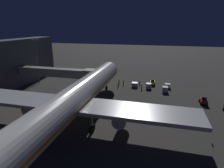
{
  "coord_description": "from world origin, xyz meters",
  "views": [
    {
      "loc": [
        -15.81,
        41.14,
        19.41
      ],
      "look_at": [
        -3.0,
        -8.0,
        3.5
      ],
      "focal_mm": 29.78,
      "sensor_mm": 36.0,
      "label": 1
    }
  ],
  "objects_px": {
    "baggage_container_spare": "(167,86)",
    "traffic_cone_nose_starboard": "(105,83)",
    "traffic_cone_wingtip_svc_side": "(212,144)",
    "baggage_container_mid_row": "(149,86)",
    "ground_crew_under_port_wing": "(119,80)",
    "jet_bridge": "(61,73)",
    "baggage_tug_spare": "(203,101)",
    "ground_crew_walking_aft": "(142,86)",
    "baggage_container_near_belt": "(135,85)",
    "ground_crew_near_nose_gear": "(140,82)",
    "baggage_tug_lead": "(152,83)",
    "ground_crew_by_tug": "(119,84)",
    "baggage_container_far_row": "(165,89)",
    "ground_crew_by_belt_loader": "(124,81)",
    "traffic_cone_nose_port": "(117,84)",
    "airliner_at_gate": "(67,105)",
    "apron_floodlight_mast": "(36,57)"
  },
  "relations": [
    {
      "from": "baggage_container_mid_row",
      "to": "traffic_cone_wingtip_svc_side",
      "type": "bearing_deg",
      "value": 114.28
    },
    {
      "from": "baggage_container_spare",
      "to": "ground_crew_walking_aft",
      "type": "distance_m",
      "value": 8.71
    },
    {
      "from": "baggage_container_far_row",
      "to": "ground_crew_under_port_wing",
      "type": "bearing_deg",
      "value": -19.65
    },
    {
      "from": "baggage_container_near_belt",
      "to": "ground_crew_by_tug",
      "type": "relative_size",
      "value": 1.14
    },
    {
      "from": "traffic_cone_nose_starboard",
      "to": "apron_floodlight_mast",
      "type": "bearing_deg",
      "value": 9.7
    },
    {
      "from": "jet_bridge",
      "to": "baggage_tug_spare",
      "type": "bearing_deg",
      "value": 179.28
    },
    {
      "from": "baggage_tug_spare",
      "to": "ground_crew_walking_aft",
      "type": "relative_size",
      "value": 1.49
    },
    {
      "from": "traffic_cone_wingtip_svc_side",
      "to": "baggage_container_spare",
      "type": "bearing_deg",
      "value": -77.42
    },
    {
      "from": "ground_crew_by_belt_loader",
      "to": "baggage_container_far_row",
      "type": "bearing_deg",
      "value": 162.19
    },
    {
      "from": "ground_crew_by_belt_loader",
      "to": "traffic_cone_nose_starboard",
      "type": "xyz_separation_m",
      "value": [
        6.34,
        1.53,
        -0.74
      ]
    },
    {
      "from": "jet_bridge",
      "to": "traffic_cone_wingtip_svc_side",
      "type": "distance_m",
      "value": 43.94
    },
    {
      "from": "baggage_tug_spare",
      "to": "ground_crew_near_nose_gear",
      "type": "distance_m",
      "value": 22.08
    },
    {
      "from": "baggage_tug_spare",
      "to": "baggage_container_spare",
      "type": "distance_m",
      "value": 14.14
    },
    {
      "from": "baggage_container_mid_row",
      "to": "baggage_container_far_row",
      "type": "height_order",
      "value": "baggage_container_far_row"
    },
    {
      "from": "baggage_container_spare",
      "to": "jet_bridge",
      "type": "bearing_deg",
      "value": 18.11
    },
    {
      "from": "baggage_tug_lead",
      "to": "ground_crew_by_belt_loader",
      "type": "distance_m",
      "value": 9.96
    },
    {
      "from": "airliner_at_gate",
      "to": "baggage_container_mid_row",
      "type": "bearing_deg",
      "value": -112.99
    },
    {
      "from": "traffic_cone_nose_port",
      "to": "traffic_cone_nose_starboard",
      "type": "relative_size",
      "value": 1.0
    },
    {
      "from": "jet_bridge",
      "to": "ground_crew_walking_aft",
      "type": "distance_m",
      "value": 25.75
    },
    {
      "from": "baggage_container_near_belt",
      "to": "baggage_container_far_row",
      "type": "relative_size",
      "value": 1.07
    },
    {
      "from": "baggage_container_near_belt",
      "to": "ground_crew_walking_aft",
      "type": "distance_m",
      "value": 3.04
    },
    {
      "from": "traffic_cone_nose_starboard",
      "to": "airliner_at_gate",
      "type": "bearing_deg",
      "value": 94.06
    },
    {
      "from": "traffic_cone_nose_port",
      "to": "baggage_tug_lead",
      "type": "bearing_deg",
      "value": -163.0
    },
    {
      "from": "airliner_at_gate",
      "to": "baggage_container_spare",
      "type": "xyz_separation_m",
      "value": [
        -18.82,
        -32.32,
        -4.82
      ]
    },
    {
      "from": "ground_crew_walking_aft",
      "to": "baggage_container_mid_row",
      "type": "bearing_deg",
      "value": -149.96
    },
    {
      "from": "baggage_tug_lead",
      "to": "baggage_tug_spare",
      "type": "bearing_deg",
      "value": 135.79
    },
    {
      "from": "airliner_at_gate",
      "to": "ground_crew_by_belt_loader",
      "type": "distance_m",
      "value": 33.09
    },
    {
      "from": "baggage_tug_spare",
      "to": "ground_crew_walking_aft",
      "type": "xyz_separation_m",
      "value": [
        16.85,
        -7.87,
        0.22
      ]
    },
    {
      "from": "ground_crew_under_port_wing",
      "to": "traffic_cone_nose_starboard",
      "type": "distance_m",
      "value": 5.31
    },
    {
      "from": "ground_crew_under_port_wing",
      "to": "traffic_cone_wingtip_svc_side",
      "type": "distance_m",
      "value": 39.01
    },
    {
      "from": "baggage_tug_spare",
      "to": "ground_crew_by_tug",
      "type": "height_order",
      "value": "baggage_tug_spare"
    },
    {
      "from": "baggage_tug_lead",
      "to": "baggage_container_near_belt",
      "type": "height_order",
      "value": "baggage_tug_lead"
    },
    {
      "from": "ground_crew_under_port_wing",
      "to": "apron_floodlight_mast",
      "type": "bearing_deg",
      "value": 13.44
    },
    {
      "from": "baggage_tug_spare",
      "to": "traffic_cone_nose_port",
      "type": "bearing_deg",
      "value": -21.03
    },
    {
      "from": "ground_crew_near_nose_gear",
      "to": "traffic_cone_nose_starboard",
      "type": "height_order",
      "value": "ground_crew_near_nose_gear"
    },
    {
      "from": "baggage_container_near_belt",
      "to": "ground_crew_by_belt_loader",
      "type": "distance_m",
      "value": 4.46
    },
    {
      "from": "baggage_container_near_belt",
      "to": "ground_crew_by_belt_loader",
      "type": "height_order",
      "value": "ground_crew_by_belt_loader"
    },
    {
      "from": "baggage_container_mid_row",
      "to": "ground_crew_under_port_wing",
      "type": "bearing_deg",
      "value": -17.49
    },
    {
      "from": "ground_crew_by_tug",
      "to": "baggage_container_far_row",
      "type": "bearing_deg",
      "value": 173.17
    },
    {
      "from": "ground_crew_near_nose_gear",
      "to": "traffic_cone_nose_port",
      "type": "relative_size",
      "value": 3.2
    },
    {
      "from": "traffic_cone_nose_starboard",
      "to": "baggage_container_far_row",
      "type": "bearing_deg",
      "value": 171.76
    },
    {
      "from": "baggage_container_mid_row",
      "to": "apron_floodlight_mast",
      "type": "bearing_deg",
      "value": 4.96
    },
    {
      "from": "baggage_container_spare",
      "to": "traffic_cone_nose_starboard",
      "type": "distance_m",
      "value": 21.07
    },
    {
      "from": "baggage_container_spare",
      "to": "traffic_cone_nose_starboard",
      "type": "xyz_separation_m",
      "value": [
        21.02,
        1.33,
        -0.43
      ]
    },
    {
      "from": "baggage_container_near_belt",
      "to": "traffic_cone_wingtip_svc_side",
      "type": "distance_m",
      "value": 33.38
    },
    {
      "from": "traffic_cone_nose_starboard",
      "to": "jet_bridge",
      "type": "bearing_deg",
      "value": 39.25
    },
    {
      "from": "baggage_container_near_belt",
      "to": "ground_crew_near_nose_gear",
      "type": "distance_m",
      "value": 3.3
    },
    {
      "from": "traffic_cone_wingtip_svc_side",
      "to": "ground_crew_near_nose_gear",
      "type": "bearing_deg",
      "value": -63.16
    },
    {
      "from": "baggage_container_mid_row",
      "to": "jet_bridge",
      "type": "bearing_deg",
      "value": 18.03
    },
    {
      "from": "ground_crew_near_nose_gear",
      "to": "ground_crew_by_tug",
      "type": "distance_m",
      "value": 7.72
    }
  ]
}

